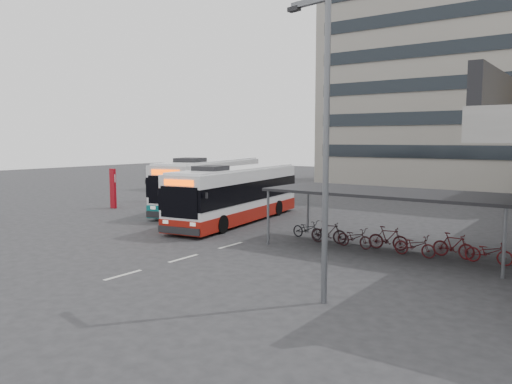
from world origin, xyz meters
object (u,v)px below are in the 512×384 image
Objects in this scene: bus_main at (237,195)px; lamp_post at (323,131)px; pedestrian at (209,206)px; bus_teal at (211,185)px.

bus_main is 1.33× the size of lamp_post.
pedestrian is at bearing -174.96° from bus_main.
lamp_post is (10.72, -9.91, 3.37)m from bus_main.
bus_main is at bearing 148.13° from lamp_post.
bus_teal is 1.43× the size of lamp_post.
pedestrian is at bearing -66.25° from bus_teal.
pedestrian is (2.96, -3.61, -0.87)m from bus_teal.
pedestrian is at bearing 153.58° from lamp_post.
bus_main is 5.68m from bus_teal.
lamp_post is at bearing -55.95° from bus_teal.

